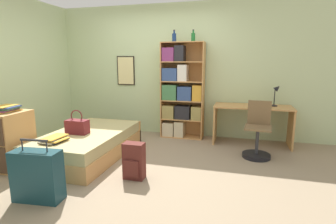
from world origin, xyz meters
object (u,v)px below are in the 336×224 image
at_px(bottle_green, 174,37).
at_px(desk_chair, 257,139).
at_px(bookcase, 180,94).
at_px(desk, 252,117).
at_px(desk_lamp, 277,92).
at_px(backpack, 134,161).
at_px(suitcase, 37,176).
at_px(magazine_pile_on_dresser, 5,109).
at_px(handbag, 77,126).
at_px(bottle_brown, 193,37).
at_px(book_stack_on_bed, 54,139).
at_px(bed, 89,144).
at_px(dresser, 5,140).

distance_m(bottle_green, desk_chair, 2.38).
xyz_separation_m(bookcase, desk, (1.37, -0.11, -0.36)).
bearing_deg(desk_lamp, desk_chair, -113.89).
relative_size(bottle_green, desk_chair, 0.25).
bearing_deg(backpack, suitcase, -135.97).
distance_m(magazine_pile_on_dresser, backpack, 1.96).
xyz_separation_m(handbag, bottle_brown, (1.49, 1.59, 1.41)).
bearing_deg(desk, book_stack_on_bed, -144.58).
distance_m(bed, bottle_brown, 2.66).
xyz_separation_m(book_stack_on_bed, desk, (2.69, 1.91, 0.07)).
bearing_deg(bed, desk_chair, 14.40).
bearing_deg(magazine_pile_on_dresser, bottle_green, 47.87).
distance_m(handbag, book_stack_on_bed, 0.45).
distance_m(book_stack_on_bed, desk, 3.30).
bearing_deg(dresser, book_stack_on_bed, 7.57).
bearing_deg(bottle_brown, bed, -134.06).
xyz_separation_m(handbag, dresser, (-0.82, -0.54, -0.12)).
bearing_deg(bed, handbag, -121.60).
bearing_deg(bottle_brown, book_stack_on_bed, -127.55).
bearing_deg(bookcase, backpack, -94.14).
relative_size(bed, bookcase, 1.00).
relative_size(dresser, desk, 0.59).
xyz_separation_m(bed, dresser, (-0.91, -0.69, 0.20)).
xyz_separation_m(bed, bottle_green, (1.04, 1.43, 1.73)).
xyz_separation_m(book_stack_on_bed, desk_lamp, (3.07, 1.98, 0.53)).
relative_size(bookcase, desk_lamp, 4.67).
height_order(magazine_pile_on_dresser, bottle_brown, bottle_brown).
distance_m(bed, desk, 2.87).
distance_m(handbag, desk_lamp, 3.40).
relative_size(book_stack_on_bed, backpack, 0.80).
relative_size(handbag, desk_chair, 0.42).
relative_size(suitcase, desk_chair, 0.79).
height_order(bed, desk_chair, desk_chair).
bearing_deg(dresser, desk, 30.33).
bearing_deg(desk, bookcase, 175.24).
bearing_deg(desk, bed, -152.32).
bearing_deg(handbag, bottle_green, 54.26).
bearing_deg(suitcase, desk_lamp, 45.51).
height_order(suitcase, bottle_green, bottle_green).
bearing_deg(magazine_pile_on_dresser, bottle_brown, 43.19).
bearing_deg(desk_lamp, dresser, -151.41).
bearing_deg(backpack, handbag, 158.58).
relative_size(magazine_pile_on_dresser, backpack, 0.79).
distance_m(book_stack_on_bed, desk_chair, 3.02).
height_order(magazine_pile_on_dresser, desk_chair, magazine_pile_on_dresser).
distance_m(desk, backpack, 2.45).
relative_size(book_stack_on_bed, bottle_green, 1.72).
relative_size(book_stack_on_bed, desk_lamp, 0.96).
height_order(book_stack_on_bed, desk_lamp, desk_lamp).
height_order(desk_lamp, backpack, desk_lamp).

